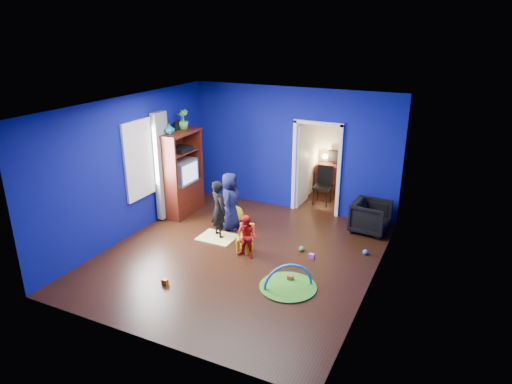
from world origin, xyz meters
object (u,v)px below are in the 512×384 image
at_px(armchair, 371,217).
at_px(play_mat, 288,287).
at_px(crt_tv, 182,172).
at_px(folding_chair, 322,186).
at_px(hopper_ball, 234,215).
at_px(tv_armoire, 180,173).
at_px(child_navy, 230,201).
at_px(kid_chair, 244,240).
at_px(child_black, 219,209).
at_px(study_desk, 333,178).
at_px(toddler_red, 247,237).
at_px(vase, 170,129).

distance_m(armchair, play_mat, 2.94).
xyz_separation_m(crt_tv, folding_chair, (2.78, 1.93, -0.56)).
bearing_deg(crt_tv, hopper_ball, -2.16).
relative_size(hopper_ball, play_mat, 0.44).
xyz_separation_m(tv_armoire, hopper_ball, (1.41, -0.05, -0.76)).
height_order(child_navy, tv_armoire, tv_armoire).
relative_size(kid_chair, play_mat, 0.51).
distance_m(child_black, kid_chair, 0.93).
xyz_separation_m(child_navy, hopper_ball, (-0.05, 0.25, -0.42)).
height_order(tv_armoire, study_desk, tv_armoire).
height_order(child_black, folding_chair, child_black).
distance_m(crt_tv, kid_chair, 2.57).
bearing_deg(tv_armoire, armchair, 11.10).
xyz_separation_m(toddler_red, tv_armoire, (-2.37, 1.33, 0.55)).
bearing_deg(tv_armoire, toddler_red, -29.21).
xyz_separation_m(child_navy, vase, (-1.46, 0.00, 1.44)).
xyz_separation_m(armchair, kid_chair, (-2.02, -1.96, -0.09)).
bearing_deg(tv_armoire, study_desk, 45.74).
distance_m(child_black, hopper_ball, 0.82).
distance_m(crt_tv, play_mat, 4.11).
bearing_deg(vase, kid_chair, -20.40).
height_order(child_black, vase, vase).
relative_size(study_desk, folding_chair, 0.96).
bearing_deg(toddler_red, vase, 158.43).
distance_m(study_desk, folding_chair, 0.96).
distance_m(toddler_red, folding_chair, 3.29).
relative_size(hopper_ball, kid_chair, 0.86).
bearing_deg(kid_chair, vase, 140.39).
relative_size(armchair, tv_armoire, 0.39).
height_order(armchair, kid_chair, armchair).
distance_m(toddler_red, crt_tv, 2.75).
relative_size(child_black, play_mat, 1.27).
distance_m(child_navy, kid_chair, 1.19).
bearing_deg(folding_chair, child_navy, -121.26).
bearing_deg(tv_armoire, crt_tv, 0.00).
distance_m(child_black, toddler_red, 1.10).
relative_size(hopper_ball, study_desk, 0.49).
relative_size(child_navy, tv_armoire, 0.65).
distance_m(toddler_red, play_mat, 1.36).
distance_m(toddler_red, hopper_ball, 1.61).
height_order(child_black, child_navy, child_navy).
xyz_separation_m(vase, hopper_ball, (1.41, 0.25, -1.86)).
bearing_deg(toddler_red, folding_chair, 84.02).
xyz_separation_m(armchair, folding_chair, (-1.43, 1.10, 0.12)).
xyz_separation_m(toddler_red, folding_chair, (0.45, 3.26, 0.03)).
bearing_deg(armchair, vase, 109.44).
bearing_deg(child_black, child_navy, -57.85).
distance_m(child_navy, vase, 2.05).
distance_m(armchair, study_desk, 2.51).
relative_size(armchair, hopper_ball, 1.75).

